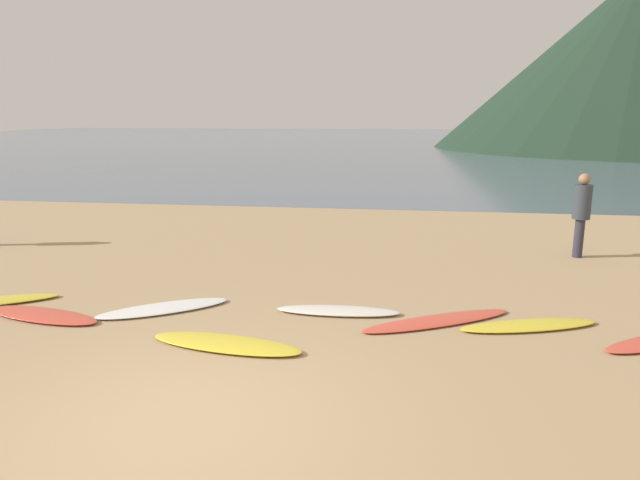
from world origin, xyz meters
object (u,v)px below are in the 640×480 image
Objects in this scene: surfboard_4 at (226,344)px; surfboard_7 at (529,325)px; surfboard_2 at (43,315)px; surfboard_6 at (437,321)px; person_0 at (582,208)px; surfboard_5 at (338,311)px; surfboard_3 at (164,308)px.

surfboard_7 is (4.16, 1.30, -0.00)m from surfboard_4.
surfboard_7 is at bearing 25.62° from surfboard_4.
surfboard_6 is at bearing 17.52° from surfboard_2.
surfboard_4 is 1.01× the size of surfboard_7.
surfboard_2 is 10.60m from person_0.
surfboard_4 is at bearing 175.24° from surfboard_6.
surfboard_6 is at bearing -8.85° from surfboard_5.
surfboard_3 is (1.70, 0.58, -0.00)m from surfboard_2.
surfboard_2 is 3.20m from surfboard_4.
surfboard_2 and surfboard_7 have the same top height.
surfboard_2 is 0.95× the size of surfboard_7.
surfboard_4 is at bearing -133.62° from surfboard_5.
surfboard_4 is 3.14m from surfboard_6.
surfboard_5 is at bearing 21.90° from surfboard_2.
surfboard_2 is 1.80m from surfboard_3.
surfboard_2 is at bearing 167.19° from surfboard_7.
surfboard_6 is at bearing 33.07° from surfboard_4.
person_0 is (7.50, 4.58, 1.04)m from surfboard_3.
surfboard_4 is (1.43, -1.24, 0.01)m from surfboard_3.
person_0 is (1.92, 4.52, 1.04)m from surfboard_7.
surfboard_3 is 1.13× the size of person_0.
surfboard_2 is at bearing 165.28° from surfboard_3.
surfboard_4 reaches higher than surfboard_6.
surfboard_2 is 0.94× the size of surfboard_4.
surfboard_7 is (1.31, -0.02, 0.01)m from surfboard_6.
surfboard_5 reaches higher than surfboard_2.
surfboard_5 is at bearing 56.61° from surfboard_4.
surfboard_4 reaches higher than surfboard_3.
person_0 reaches higher than surfboard_7.
surfboard_5 reaches higher than surfboard_3.
person_0 reaches higher than surfboard_6.
surfboard_5 is at bearing 158.13° from surfboard_7.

